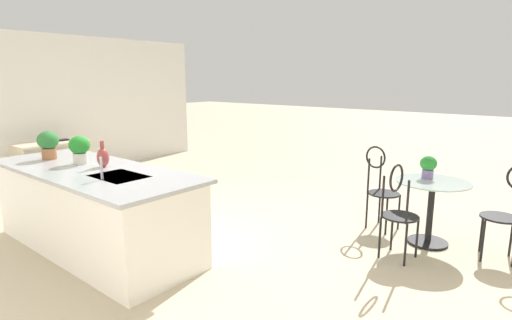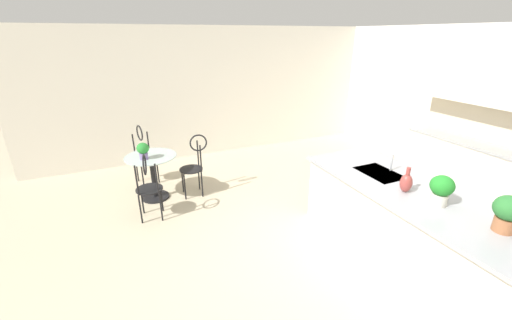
% 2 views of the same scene
% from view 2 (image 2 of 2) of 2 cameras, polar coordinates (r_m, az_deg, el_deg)
% --- Properties ---
extents(ground_plane, '(40.00, 40.00, 0.00)m').
position_cam_2_polar(ground_plane, '(4.05, 13.06, -17.63)').
color(ground_plane, beige).
extents(wall_left_window, '(0.12, 7.80, 2.70)m').
position_cam_2_polar(wall_left_window, '(7.08, -7.25, 11.95)').
color(wall_left_window, silver).
rests_on(wall_left_window, ground).
extents(kitchen_island, '(2.80, 1.06, 0.92)m').
position_cam_2_polar(kitchen_island, '(4.14, 25.81, -10.70)').
color(kitchen_island, white).
rests_on(kitchen_island, ground).
extents(back_counter_run, '(2.44, 0.64, 1.52)m').
position_cam_2_polar(back_counter_run, '(6.29, 35.27, -1.34)').
color(back_counter_run, white).
rests_on(back_counter_run, ground).
extents(upper_cabinet_run, '(2.40, 0.36, 0.76)m').
position_cam_2_polar(upper_cabinet_run, '(5.97, 38.07, 11.17)').
color(upper_cabinet_run, white).
rests_on(upper_cabinet_run, back_counter_run).
extents(bistro_table, '(0.80, 0.80, 0.74)m').
position_cam_2_polar(bistro_table, '(5.38, -18.08, -2.23)').
color(bistro_table, black).
rests_on(bistro_table, ground).
extents(chair_near_window, '(0.51, 0.44, 1.04)m').
position_cam_2_polar(chair_near_window, '(4.72, -18.83, -4.05)').
color(chair_near_window, black).
rests_on(chair_near_window, ground).
extents(chair_by_island, '(0.41, 0.50, 1.04)m').
position_cam_2_polar(chair_by_island, '(5.29, -11.07, -0.43)').
color(chair_by_island, black).
rests_on(chair_by_island, ground).
extents(chair_toward_desk, '(0.52, 0.46, 1.04)m').
position_cam_2_polar(chair_toward_desk, '(6.01, -19.52, 1.42)').
color(chair_toward_desk, black).
rests_on(chair_toward_desk, ground).
extents(sink_faucet, '(0.02, 0.02, 0.22)m').
position_cam_2_polar(sink_faucet, '(4.33, 23.22, -0.39)').
color(sink_faucet, '#B2B5BA').
rests_on(sink_faucet, kitchen_island).
extents(potted_plant_on_table, '(0.19, 0.19, 0.26)m').
position_cam_2_polar(potted_plant_on_table, '(5.13, -19.66, 1.72)').
color(potted_plant_on_table, '#7A669E').
rests_on(potted_plant_on_table, bistro_table).
extents(potted_plant_counter_near, '(0.23, 0.23, 0.32)m').
position_cam_2_polar(potted_plant_counter_near, '(3.66, 30.39, -4.45)').
color(potted_plant_counter_near, beige).
rests_on(potted_plant_counter_near, kitchen_island).
extents(potted_plant_counter_far, '(0.24, 0.24, 0.34)m').
position_cam_2_polar(potted_plant_counter_far, '(3.50, 38.54, -7.29)').
color(potted_plant_counter_far, '#9E603D').
rests_on(potted_plant_counter_far, kitchen_island).
extents(vase_on_counter, '(0.13, 0.13, 0.29)m').
position_cam_2_polar(vase_on_counter, '(3.82, 25.39, -3.68)').
color(vase_on_counter, '#993D38').
rests_on(vase_on_counter, kitchen_island).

